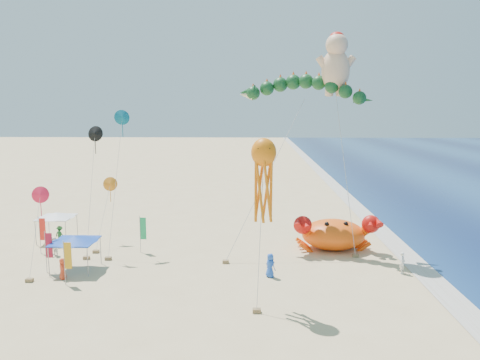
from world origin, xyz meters
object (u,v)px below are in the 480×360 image
Objects in this scene: crab_inflatable at (333,233)px; dragon_kite at (303,93)px; cherub_kite at (336,63)px; octopus_kite at (263,174)px; canopy_white at (56,215)px; canopy_blue at (75,239)px.

dragon_kite is (-2.76, 1.52, 12.14)m from crab_inflatable.
cherub_kite reaches higher than octopus_kite.
canopy_white is (-22.52, 0.35, -11.13)m from dragon_kite.
canopy_white is at bearing 144.67° from octopus_kite.
cherub_kite reaches higher than crab_inflatable.
crab_inflatable is 25.37m from canopy_white.
dragon_kite is at bearing -0.90° from canopy_white.
crab_inflatable is 2.14× the size of canopy_blue.
dragon_kite is 25.12m from canopy_white.
cherub_kite is (-0.09, 0.87, 14.62)m from crab_inflatable.
dragon_kite is 4.28× the size of canopy_blue.
canopy_blue is at bearing 158.24° from octopus_kite.
octopus_kite is 23.87m from canopy_white.
octopus_kite is (-6.30, -12.38, -7.78)m from cherub_kite.
dragon_kite reaches higher than canopy_blue.
octopus_kite reaches higher than canopy_white.
canopy_blue is 1.05× the size of canopy_white.
canopy_white is (-18.88, 13.39, -5.83)m from octopus_kite.
crab_inflatable is 0.50× the size of dragon_kite.
cherub_kite is 5.63× the size of canopy_white.
canopy_blue is (-14.18, 5.66, -5.83)m from octopus_kite.
octopus_kite is at bearing -35.33° from canopy_white.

